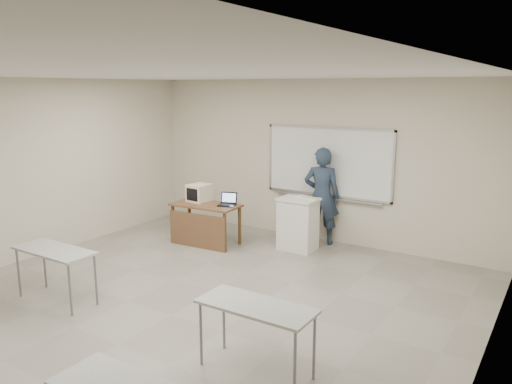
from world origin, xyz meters
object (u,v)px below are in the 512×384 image
Objects in this scene: whiteboard at (328,163)px; keyboard at (308,198)px; crt_monitor at (199,193)px; instructor_desk at (202,218)px; podium at (298,224)px; presenter at (322,196)px; mouse at (232,206)px; laptop at (228,202)px.

whiteboard is 5.00× the size of keyboard.
instructor_desk is at bearing -39.22° from crt_monitor.
whiteboard is 1.28m from podium.
podium is 0.52× the size of presenter.
podium is 1.89× the size of keyboard.
podium is 1.95m from crt_monitor.
podium reaches higher than mouse.
whiteboard is 8.22× the size of laptop.
keyboard reaches higher than mouse.
instructor_desk is 1.74m from podium.
laptop is at bearing -144.29° from keyboard.
presenter is (1.37, 1.02, 0.09)m from laptop.
crt_monitor reaches higher than keyboard.
keyboard is at bearing 27.88° from podium.
keyboard is (1.99, 0.55, 0.04)m from crt_monitor.
crt_monitor is (-0.25, 0.23, 0.39)m from instructor_desk.
podium is (1.59, 0.71, -0.04)m from instructor_desk.
presenter is (1.77, 1.28, 0.38)m from instructor_desk.
whiteboard is 0.87m from keyboard.
instructor_desk is at bearing 17.26° from presenter.
podium is 9.47× the size of mouse.
keyboard is at bearing 3.72° from mouse.
whiteboard is 1.94m from mouse.
instructor_desk is 1.96m from keyboard.
podium is 3.11× the size of laptop.
keyboard is at bearing -93.87° from whiteboard.
laptop reaches higher than keyboard.
instructor_desk is 0.56m from laptop.
instructor_desk is at bearing -140.43° from whiteboard.
crt_monitor reaches higher than mouse.
keyboard is (0.15, 0.08, 0.48)m from podium.
keyboard is 0.49m from presenter.
whiteboard is at bearing 100.38° from keyboard.
instructor_desk is 12.69× the size of mouse.
mouse reaches higher than instructor_desk.
whiteboard reaches higher than presenter.
whiteboard is 2.65× the size of podium.
crt_monitor reaches higher than podium.
presenter reaches higher than instructor_desk.
whiteboard is at bearing 35.24° from crt_monitor.
presenter reaches higher than keyboard.
mouse is (0.15, -0.10, -0.04)m from laptop.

